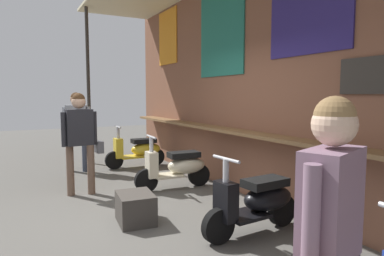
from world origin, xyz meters
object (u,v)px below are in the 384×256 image
at_px(merchandise_crate, 136,208).
at_px(shopper_passing, 77,123).
at_px(shopper_browsing, 81,133).
at_px(shopper_with_handbag, 329,225).
at_px(scooter_black, 258,201).
at_px(scooter_yellow, 139,150).
at_px(scooter_cream, 178,167).

bearing_deg(merchandise_crate, shopper_passing, -177.52).
bearing_deg(shopper_browsing, merchandise_crate, -171.73).
distance_m(shopper_with_handbag, shopper_passing, 6.45).
distance_m(scooter_black, merchandise_crate, 1.57).
distance_m(scooter_yellow, scooter_black, 4.29).
bearing_deg(shopper_browsing, shopper_passing, -12.49).
xyz_separation_m(scooter_yellow, shopper_passing, (-0.17, -1.34, 0.68)).
xyz_separation_m(shopper_with_handbag, shopper_passing, (-6.44, -0.17, 0.06)).
height_order(scooter_yellow, scooter_black, same).
relative_size(scooter_cream, shopper_passing, 0.82).
relative_size(shopper_with_handbag, shopper_passing, 0.96).
bearing_deg(merchandise_crate, shopper_with_handbag, 0.36).
distance_m(scooter_yellow, scooter_cream, 2.07).
relative_size(shopper_browsing, merchandise_crate, 3.06).
height_order(scooter_cream, shopper_browsing, shopper_browsing).
bearing_deg(shopper_with_handbag, shopper_browsing, 165.44).
bearing_deg(shopper_with_handbag, shopper_passing, 161.92).
height_order(scooter_yellow, shopper_with_handbag, shopper_with_handbag).
height_order(scooter_cream, scooter_black, same).
height_order(shopper_passing, merchandise_crate, shopper_passing).
relative_size(shopper_with_handbag, shopper_browsing, 0.98).
bearing_deg(scooter_black, shopper_passing, -76.99).
bearing_deg(scooter_cream, merchandise_crate, 49.20).
xyz_separation_m(scooter_cream, shopper_passing, (-2.24, -1.34, 0.68)).
bearing_deg(scooter_yellow, scooter_black, 91.26).
distance_m(scooter_cream, scooter_black, 2.21).
bearing_deg(scooter_cream, shopper_with_handbag, 78.24).
bearing_deg(shopper_with_handbag, scooter_cream, 144.86).
height_order(shopper_with_handbag, merchandise_crate, shopper_with_handbag).
bearing_deg(shopper_passing, shopper_with_handbag, -160.48).
bearing_deg(scooter_cream, scooter_yellow, -86.20).
relative_size(shopper_browsing, shopper_passing, 0.99).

